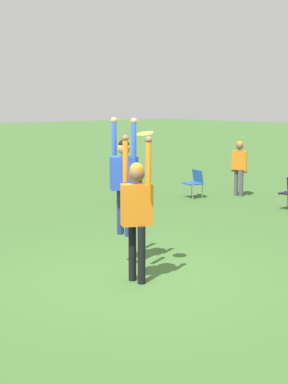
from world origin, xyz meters
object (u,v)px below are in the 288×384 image
object	(u,v)px
person_defending	(137,205)
camping_chair_4	(132,184)
person_jumping	(124,174)
frisbee	(145,134)
person_spectator_near	(239,164)
camping_chair_0	(195,181)

from	to	relation	value
person_defending	camping_chair_4	xyz separation A→B (m)	(-5.06, 4.40, -0.71)
person_jumping	frisbee	bearing A→B (deg)	-71.55
person_defending	person_spectator_near	world-z (taller)	person_defending
camping_chair_0	person_jumping	bearing A→B (deg)	137.34
person_spectator_near	frisbee	bearing A→B (deg)	-88.13
person_defending	camping_chair_0	bearing A→B (deg)	-116.59
frisbee	camping_chair_0	bearing A→B (deg)	125.43
camping_chair_4	person_spectator_near	world-z (taller)	person_spectator_near
camping_chair_4	person_jumping	bearing A→B (deg)	117.65
frisbee	person_jumping	bearing A→B (deg)	170.05
frisbee	person_spectator_near	world-z (taller)	frisbee
camping_chair_0	person_spectator_near	distance (m)	1.44
person_defending	person_spectator_near	bearing A→B (deg)	-125.30
person_jumping	camping_chair_4	xyz separation A→B (m)	(-4.29, 3.99, -1.06)
person_spectator_near	person_defending	bearing A→B (deg)	-88.15
person_jumping	camping_chair_0	size ratio (longest dim) A/B	2.44
person_jumping	frisbee	size ratio (longest dim) A/B	7.80
camping_chair_0	camping_chair_4	bearing A→B (deg)	84.00
person_defending	camping_chair_4	size ratio (longest dim) A/B	2.58
frisbee	camping_chair_0	distance (m)	7.45
person_defending	camping_chair_0	distance (m)	7.61
camping_chair_0	camping_chair_4	xyz separation A→B (m)	(-0.72, -1.80, 0.00)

